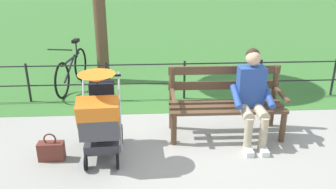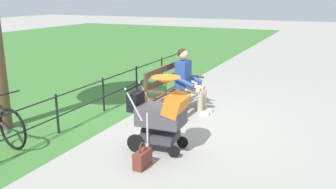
{
  "view_description": "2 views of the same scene",
  "coord_description": "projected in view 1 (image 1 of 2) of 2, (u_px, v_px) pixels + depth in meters",
  "views": [
    {
      "loc": [
        0.62,
        4.43,
        2.44
      ],
      "look_at": [
        0.38,
        0.24,
        0.75
      ],
      "focal_mm": 37.67,
      "sensor_mm": 36.0,
      "label": 1
    },
    {
      "loc": [
        5.87,
        2.74,
        2.29
      ],
      "look_at": [
        0.46,
        0.23,
        0.66
      ],
      "focal_mm": 38.76,
      "sensor_mm": 36.0,
      "label": 2
    }
  ],
  "objects": [
    {
      "name": "ground_plane",
      "position": [
        194.0,
        136.0,
        5.04
      ],
      "size": [
        60.0,
        60.0,
        0.0
      ],
      "primitive_type": "plane",
      "color": "#9E9B93"
    },
    {
      "name": "park_fence",
      "position": [
        200.0,
        76.0,
        6.23
      ],
      "size": [
        8.17,
        0.04,
        0.7
      ],
      "color": "black",
      "rests_on": "ground"
    },
    {
      "name": "handbag",
      "position": [
        51.0,
        150.0,
        4.44
      ],
      "size": [
        0.32,
        0.14,
        0.37
      ],
      "color": "brown",
      "rests_on": "ground"
    },
    {
      "name": "bicycle",
      "position": [
        72.0,
        70.0,
        6.73
      ],
      "size": [
        0.44,
        1.65,
        0.89
      ],
      "color": "black",
      "rests_on": "ground"
    },
    {
      "name": "stroller",
      "position": [
        100.0,
        115.0,
        4.32
      ],
      "size": [
        0.54,
        0.91,
        1.15
      ],
      "color": "black",
      "rests_on": "ground"
    },
    {
      "name": "grass_lawn",
      "position": [
        165.0,
        23.0,
        13.19
      ],
      "size": [
        40.0,
        16.0,
        0.01
      ],
      "primitive_type": "cube",
      "color": "#3D7533",
      "rests_on": "ground"
    },
    {
      "name": "park_bench",
      "position": [
        225.0,
        99.0,
        4.98
      ],
      "size": [
        1.6,
        0.61,
        0.96
      ],
      "color": "brown",
      "rests_on": "ground"
    },
    {
      "name": "person_on_bench",
      "position": [
        252.0,
        94.0,
        4.73
      ],
      "size": [
        0.53,
        0.74,
        1.28
      ],
      "color": "tan",
      "rests_on": "ground"
    }
  ]
}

